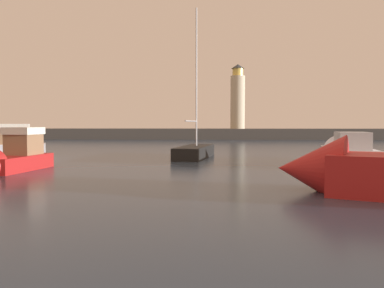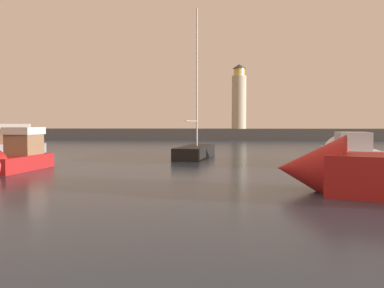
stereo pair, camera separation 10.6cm
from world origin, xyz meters
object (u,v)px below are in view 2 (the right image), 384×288
at_px(lighthouse, 239,98).
at_px(motorboat_3, 9,158).
at_px(motorboat_2, 345,153).
at_px(sailboat_moored, 195,151).

height_order(lighthouse, motorboat_3, lighthouse).
relative_size(motorboat_2, motorboat_3, 1.44).
bearing_deg(motorboat_3, motorboat_2, 16.64).
xyz_separation_m(motorboat_3, sailboat_moored, (9.78, 9.78, -0.22)).
distance_m(lighthouse, motorboat_3, 51.29).
xyz_separation_m(lighthouse, motorboat_3, (-15.36, -48.52, -6.34)).
distance_m(motorboat_2, motorboat_3, 20.96).
xyz_separation_m(lighthouse, motorboat_2, (4.73, -42.52, -6.40)).
relative_size(lighthouse, motorboat_3, 1.78).
height_order(lighthouse, sailboat_moored, lighthouse).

